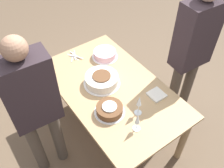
% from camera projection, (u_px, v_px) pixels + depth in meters
% --- Properties ---
extents(ground_plane, '(12.00, 12.00, 0.00)m').
position_uv_depth(ground_plane, '(112.00, 129.00, 3.00)').
color(ground_plane, brown).
extents(dining_table, '(1.55, 0.92, 0.74)m').
position_uv_depth(dining_table, '(112.00, 95.00, 2.55)').
color(dining_table, tan).
rests_on(dining_table, ground_plane).
extents(cake_center_white, '(0.37, 0.37, 0.11)m').
position_uv_depth(cake_center_white, '(102.00, 80.00, 2.48)').
color(cake_center_white, white).
rests_on(cake_center_white, dining_table).
extents(cake_front_chocolate, '(0.28, 0.28, 0.09)m').
position_uv_depth(cake_front_chocolate, '(110.00, 109.00, 2.23)').
color(cake_front_chocolate, white).
rests_on(cake_front_chocolate, dining_table).
extents(cake_back_decorated, '(0.29, 0.29, 0.08)m').
position_uv_depth(cake_back_decorated, '(105.00, 54.00, 2.77)').
color(cake_back_decorated, white).
rests_on(cake_back_decorated, dining_table).
extents(wine_glass_near, '(0.07, 0.07, 0.22)m').
position_uv_depth(wine_glass_near, '(139.00, 102.00, 2.15)').
color(wine_glass_near, silver).
rests_on(wine_glass_near, dining_table).
extents(wine_glass_far, '(0.07, 0.07, 0.20)m').
position_uv_depth(wine_glass_far, '(138.00, 120.00, 2.04)').
color(wine_glass_far, silver).
rests_on(wine_glass_far, dining_table).
extents(fork_pile, '(0.20, 0.14, 0.01)m').
position_uv_depth(fork_pile, '(74.00, 56.00, 2.79)').
color(fork_pile, silver).
rests_on(fork_pile, dining_table).
extents(napkin_stack, '(0.15, 0.15, 0.02)m').
position_uv_depth(napkin_stack, '(156.00, 95.00, 2.39)').
color(napkin_stack, silver).
rests_on(napkin_stack, dining_table).
extents(person_cutting, '(0.25, 0.41, 1.63)m').
position_uv_depth(person_cutting, '(34.00, 103.00, 2.02)').
color(person_cutting, '#4C4238').
rests_on(person_cutting, ground_plane).
extents(person_watching, '(0.25, 0.41, 1.70)m').
position_uv_depth(person_watching, '(193.00, 46.00, 2.46)').
color(person_watching, '#4C4238').
rests_on(person_watching, ground_plane).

